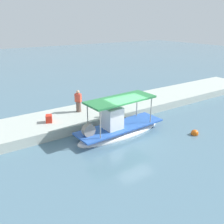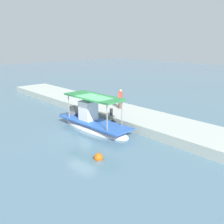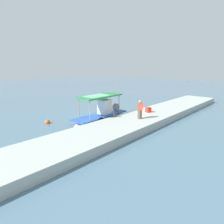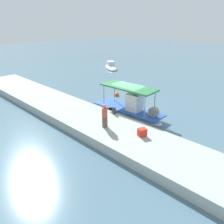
# 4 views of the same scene
# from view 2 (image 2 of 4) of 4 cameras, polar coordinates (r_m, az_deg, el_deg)

# --- Properties ---
(ground_plane) EXTENTS (120.00, 120.00, 0.00)m
(ground_plane) POSITION_cam_2_polar(r_m,az_deg,el_deg) (17.55, -5.42, -4.64)
(ground_plane) COLOR slate
(dock_quay) EXTENTS (36.00, 3.95, 0.65)m
(dock_quay) POSITION_cam_2_polar(r_m,az_deg,el_deg) (20.12, 4.15, -0.95)
(dock_quay) COLOR #ABB4AB
(dock_quay) RESTS_ON ground_plane
(main_fishing_boat) EXTENTS (6.55, 2.20, 2.80)m
(main_fishing_boat) POSITION_cam_2_polar(r_m,az_deg,el_deg) (18.14, -4.32, -2.51)
(main_fishing_boat) COLOR white
(main_fishing_boat) RESTS_ON ground_plane
(fisherman_near_bollard) EXTENTS (0.51, 0.53, 1.66)m
(fisherman_near_bollard) POSITION_cam_2_polar(r_m,az_deg,el_deg) (21.06, 1.95, 2.86)
(fisherman_near_bollard) COLOR brown
(fisherman_near_bollard) RESTS_ON dock_quay
(mooring_bollard) EXTENTS (0.24, 0.24, 0.53)m
(mooring_bollard) POSITION_cam_2_polar(r_m,az_deg,el_deg) (19.08, -0.15, -0.01)
(mooring_bollard) COLOR #2D2D33
(mooring_bollard) RESTS_ON dock_quay
(cargo_crate) EXTENTS (0.57, 0.62, 0.50)m
(cargo_crate) POSITION_cam_2_polar(r_m,az_deg,el_deg) (22.59, -4.04, 2.42)
(cargo_crate) COLOR red
(cargo_crate) RESTS_ON dock_quay
(marker_buoy) EXTENTS (0.50, 0.50, 0.50)m
(marker_buoy) POSITION_cam_2_polar(r_m,az_deg,el_deg) (13.60, -3.12, -10.43)
(marker_buoy) COLOR #DD5911
(marker_buoy) RESTS_ON ground_plane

